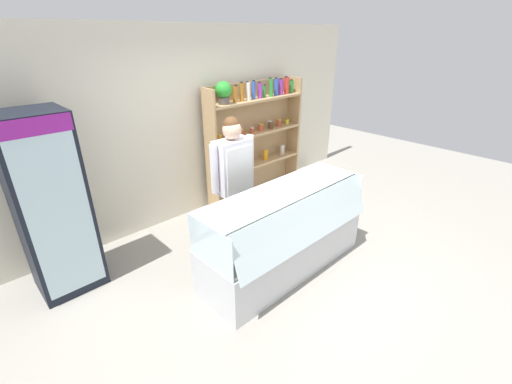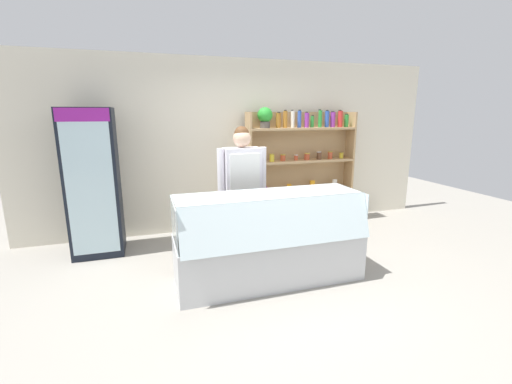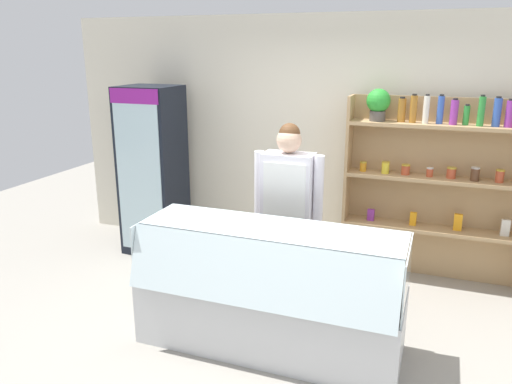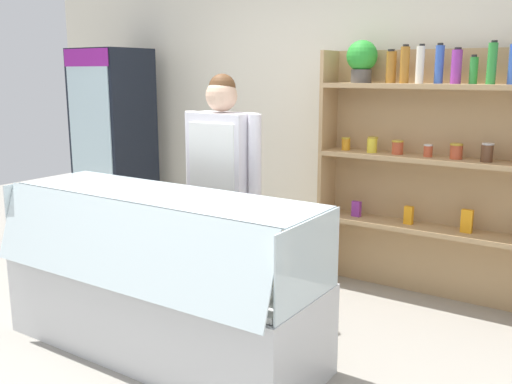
{
  "view_description": "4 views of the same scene",
  "coord_description": "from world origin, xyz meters",
  "px_view_note": "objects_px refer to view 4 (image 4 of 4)",
  "views": [
    {
      "loc": [
        -2.78,
        -2.24,
        2.59
      ],
      "look_at": [
        -0.26,
        0.41,
        0.87
      ],
      "focal_mm": 24.0,
      "sensor_mm": 36.0,
      "label": 1
    },
    {
      "loc": [
        -1.49,
        -3.42,
        1.87
      ],
      "look_at": [
        -0.18,
        0.6,
        0.89
      ],
      "focal_mm": 24.0,
      "sensor_mm": 36.0,
      "label": 2
    },
    {
      "loc": [
        0.93,
        -3.42,
        2.34
      ],
      "look_at": [
        -0.57,
        0.59,
        1.1
      ],
      "focal_mm": 35.0,
      "sensor_mm": 36.0,
      "label": 3
    },
    {
      "loc": [
        2.1,
        -2.46,
        1.72
      ],
      "look_at": [
        0.0,
        0.7,
        0.92
      ],
      "focal_mm": 40.0,
      "sensor_mm": 36.0,
      "label": 4
    }
  ],
  "objects_px": {
    "drinks_fridge": "(114,150)",
    "shop_clerk": "(222,172)",
    "shelving_unit": "(438,156)",
    "deli_display_case": "(160,303)"
  },
  "relations": [
    {
      "from": "drinks_fridge",
      "to": "deli_display_case",
      "type": "bearing_deg",
      "value": -37.0
    },
    {
      "from": "shelving_unit",
      "to": "deli_display_case",
      "type": "height_order",
      "value": "shelving_unit"
    },
    {
      "from": "shop_clerk",
      "to": "shelving_unit",
      "type": "bearing_deg",
      "value": 38.54
    },
    {
      "from": "drinks_fridge",
      "to": "shop_clerk",
      "type": "relative_size",
      "value": 1.13
    },
    {
      "from": "deli_display_case",
      "to": "shop_clerk",
      "type": "height_order",
      "value": "shop_clerk"
    },
    {
      "from": "shop_clerk",
      "to": "drinks_fridge",
      "type": "bearing_deg",
      "value": 159.68
    },
    {
      "from": "drinks_fridge",
      "to": "shelving_unit",
      "type": "xyz_separation_m",
      "value": [
        3.09,
        0.31,
        0.15
      ]
    },
    {
      "from": "shelving_unit",
      "to": "shop_clerk",
      "type": "height_order",
      "value": "shelving_unit"
    },
    {
      "from": "deli_display_case",
      "to": "shop_clerk",
      "type": "bearing_deg",
      "value": 96.36
    },
    {
      "from": "drinks_fridge",
      "to": "shop_clerk",
      "type": "distance_m",
      "value": 1.97
    }
  ]
}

